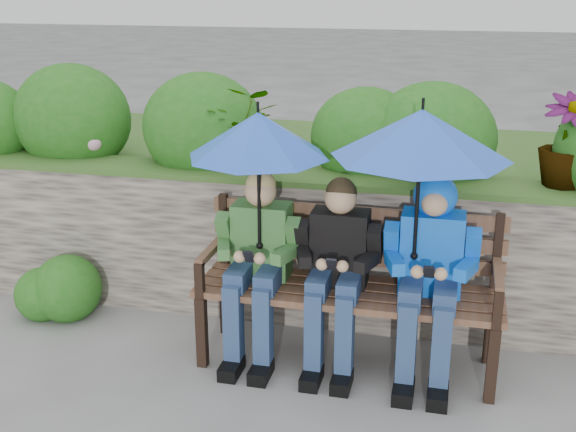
% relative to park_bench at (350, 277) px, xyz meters
% --- Properties ---
extents(ground, '(60.00, 60.00, 0.00)m').
position_rel_park_bench_xyz_m(ground, '(-0.36, -0.22, -0.55)').
color(ground, '#585856').
rests_on(ground, ground).
extents(garden_backdrop, '(8.00, 2.84, 1.82)m').
position_rel_park_bench_xyz_m(garden_backdrop, '(-0.35, 1.38, 0.08)').
color(garden_backdrop, '#463F3A').
rests_on(garden_backdrop, ground).
extents(park_bench, '(1.83, 0.54, 0.97)m').
position_rel_park_bench_xyz_m(park_bench, '(0.00, 0.00, 0.00)').
color(park_bench, black).
rests_on(park_bench, ground).
extents(boy_left, '(0.52, 0.60, 1.18)m').
position_rel_park_bench_xyz_m(boy_left, '(-0.56, -0.09, 0.11)').
color(boy_left, '#346F32').
rests_on(boy_left, ground).
extents(boy_middle, '(0.51, 0.59, 1.17)m').
position_rel_park_bench_xyz_m(boy_middle, '(-0.07, -0.09, 0.11)').
color(boy_middle, black).
rests_on(boy_middle, ground).
extents(boy_right, '(0.54, 0.66, 1.22)m').
position_rel_park_bench_xyz_m(boy_right, '(0.47, -0.08, 0.17)').
color(boy_right, blue).
rests_on(boy_right, ground).
extents(umbrella_left, '(0.84, 0.84, 0.89)m').
position_rel_park_bench_xyz_m(umbrella_left, '(-0.54, -0.09, 0.87)').
color(umbrella_left, blue).
rests_on(umbrella_left, ground).
extents(umbrella_right, '(1.00, 1.00, 0.93)m').
position_rel_park_bench_xyz_m(umbrella_right, '(0.38, -0.10, 0.92)').
color(umbrella_right, blue).
rests_on(umbrella_right, ground).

